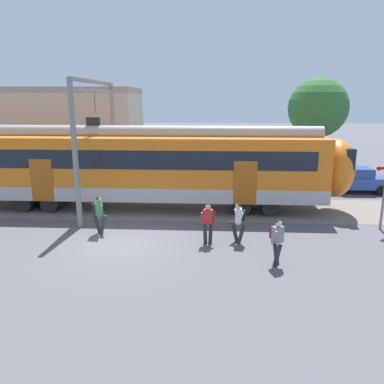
{
  "coord_description": "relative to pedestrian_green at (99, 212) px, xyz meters",
  "views": [
    {
      "loc": [
        3.55,
        -13.8,
        5.59
      ],
      "look_at": [
        2.61,
        2.32,
        1.6
      ],
      "focal_mm": 35.0,
      "sensor_mm": 36.0,
      "label": 1
    }
  ],
  "objects": [
    {
      "name": "pedestrian_white",
      "position": [
        5.85,
        -0.66,
        0.0
      ],
      "size": [
        0.63,
        0.57,
        1.67
      ],
      "color": "#28282D",
      "rests_on": "ground"
    },
    {
      "name": "catenary_gantry",
      "position": [
        -1.18,
        4.1,
        3.32
      ],
      "size": [
        0.24,
        6.64,
        6.53
      ],
      "color": "gray",
      "rests_on": "ground"
    },
    {
      "name": "background_building",
      "position": [
        -7.78,
        11.64,
        2.22
      ],
      "size": [
        14.26,
        5.0,
        9.2
      ],
      "color": "#B2A899",
      "rests_on": "ground"
    },
    {
      "name": "street_tree_right",
      "position": [
        12.1,
        12.55,
        4.03
      ],
      "size": [
        4.17,
        4.17,
        7.12
      ],
      "color": "brown",
      "rests_on": "ground"
    },
    {
      "name": "pedestrian_red",
      "position": [
        4.63,
        -0.81,
        0.0
      ],
      "size": [
        0.57,
        0.63,
        1.67
      ],
      "color": "#28282D",
      "rests_on": "ground"
    },
    {
      "name": "parked_car_blue",
      "position": [
        13.6,
        8.3,
        -0.21
      ],
      "size": [
        4.0,
        1.77,
        1.54
      ],
      "color": "#284799",
      "rests_on": "ground"
    },
    {
      "name": "ground_plane",
      "position": [
        1.26,
        -1.06,
        -0.99
      ],
      "size": [
        160.0,
        160.0,
        0.0
      ],
      "primitive_type": "plane",
      "color": "#515156"
    },
    {
      "name": "pedestrian_green",
      "position": [
        0.0,
        0.0,
        0.0
      ],
      "size": [
        0.67,
        0.54,
        1.67
      ],
      "color": "#28282D",
      "rests_on": "ground"
    },
    {
      "name": "pedestrian_grey",
      "position": [
        7.02,
        -2.68,
        0.0
      ],
      "size": [
        0.5,
        0.71,
        1.67
      ],
      "color": "#28282D",
      "rests_on": "ground"
    }
  ]
}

